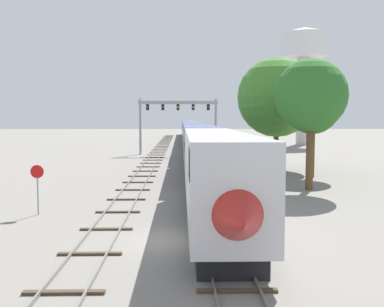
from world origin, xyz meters
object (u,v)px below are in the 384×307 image
object	(u,v)px
trackside_tree_mid	(311,96)
passenger_train	(191,134)
stop_sign	(37,183)
signal_gantry	(178,114)
water_tower	(304,53)
trackside_tree_right	(277,98)
trackside_tree_left	(313,108)

from	to	relation	value
trackside_tree_mid	passenger_train	bearing A→B (deg)	99.54
passenger_train	trackside_tree_mid	size ratio (longest dim) A/B	13.62
passenger_train	stop_sign	distance (m)	57.45
signal_gantry	water_tower	bearing A→B (deg)	43.09
signal_gantry	trackside_tree_right	bearing A→B (deg)	-61.18
trackside_tree_right	trackside_tree_left	bearing A→B (deg)	-74.51
signal_gantry	trackside_tree_right	size ratio (longest dim) A/B	1.01
water_tower	stop_sign	size ratio (longest dim) A/B	8.31
passenger_train	signal_gantry	bearing A→B (deg)	-98.87
signal_gantry	trackside_tree_mid	xyz separation A→B (m)	(10.35, -33.77, 1.04)
trackside_tree_mid	water_tower	bearing A→B (deg)	75.15
trackside_tree_mid	trackside_tree_right	distance (m)	14.17
trackside_tree_right	signal_gantry	bearing A→B (deg)	118.82
trackside_tree_left	trackside_tree_mid	distance (m)	7.73
passenger_train	trackside_tree_left	distance (m)	42.34
passenger_train	trackside_tree_right	xyz separation A→B (m)	(8.55, -34.03, 5.13)
stop_sign	water_tower	bearing A→B (deg)	63.20
trackside_tree_mid	signal_gantry	bearing A→B (deg)	107.04
stop_sign	signal_gantry	bearing A→B (deg)	79.58
trackside_tree_right	stop_sign	bearing A→B (deg)	-129.45
water_tower	trackside_tree_right	size ratio (longest dim) A/B	1.99
signal_gantry	trackside_tree_left	bearing A→B (deg)	-64.37
water_tower	trackside_tree_left	world-z (taller)	water_tower
passenger_train	trackside_tree_mid	xyz separation A→B (m)	(8.10, -48.18, 4.63)
passenger_train	trackside_tree_mid	world-z (taller)	trackside_tree_mid
signal_gantry	water_tower	distance (m)	37.31
trackside_tree_left	trackside_tree_right	bearing A→B (deg)	105.49
signal_gantry	trackside_tree_left	size ratio (longest dim) A/B	1.33
trackside_tree_left	passenger_train	bearing A→B (deg)	104.33
trackside_tree_mid	trackside_tree_right	size ratio (longest dim) A/B	0.84
water_tower	stop_sign	world-z (taller)	water_tower
trackside_tree_left	trackside_tree_right	distance (m)	7.18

